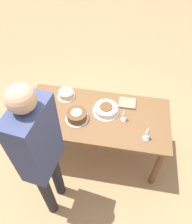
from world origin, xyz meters
name	(u,v)px	position (x,y,z in m)	size (l,w,h in m)	color
ground_plane	(96,150)	(0.00, 0.00, 0.00)	(12.00, 12.00, 0.00)	#A87F56
dining_table	(96,121)	(0.00, 0.00, 0.64)	(1.66, 0.79, 0.76)	brown
cake_center_white	(106,109)	(0.10, 0.07, 0.80)	(0.30, 0.30, 0.08)	white
cake_front_chocolate	(77,116)	(-0.20, -0.09, 0.81)	(0.26, 0.26, 0.11)	white
cake_back_decorated	(66,94)	(-0.41, 0.23, 0.80)	(0.22, 0.22, 0.08)	white
wine_glass_near	(125,112)	(0.31, -0.02, 0.88)	(0.06, 0.06, 0.18)	silver
wine_glass_far	(148,131)	(0.56, -0.22, 0.88)	(0.07, 0.07, 0.19)	silver
dessert_plate_left	(43,111)	(-0.61, -0.04, 0.76)	(0.15, 0.15, 0.01)	beige
fork_pile	(53,127)	(-0.43, -0.25, 0.77)	(0.19, 0.11, 0.01)	silver
napkin_stack	(127,103)	(0.33, 0.23, 0.77)	(0.20, 0.17, 0.03)	gray
person_cutting	(40,151)	(-0.34, -0.73, 1.08)	(0.27, 0.42, 1.78)	#232328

